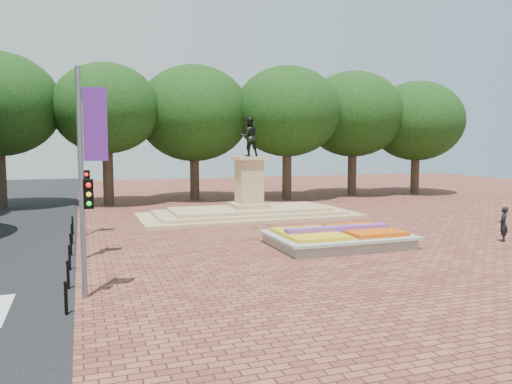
# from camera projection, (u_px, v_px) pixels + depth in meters

# --- Properties ---
(ground) EXTENTS (90.00, 90.00, 0.00)m
(ground) POSITION_uv_depth(u_px,v_px,m) (300.00, 239.00, 24.79)
(ground) COLOR brown
(ground) RESTS_ON ground
(flower_bed) EXTENTS (6.30, 4.30, 0.91)m
(flower_bed) POSITION_uv_depth(u_px,v_px,m) (338.00, 237.00, 23.21)
(flower_bed) COLOR gray
(flower_bed) RESTS_ON ground
(monument) EXTENTS (14.00, 6.00, 6.40)m
(monument) POSITION_uv_depth(u_px,v_px,m) (249.00, 203.00, 32.22)
(monument) COLOR tan
(monument) RESTS_ON ground
(tree_row_back) EXTENTS (44.80, 8.80, 10.43)m
(tree_row_back) POSITION_uv_depth(u_px,v_px,m) (237.00, 120.00, 41.82)
(tree_row_back) COLOR #36271D
(tree_row_back) RESTS_ON ground
(banner_poles) EXTENTS (0.88, 11.17, 7.00)m
(banner_poles) POSITION_uv_depth(u_px,v_px,m) (84.00, 165.00, 19.86)
(banner_poles) COLOR slate
(banner_poles) RESTS_ON ground
(bollard_row) EXTENTS (0.12, 13.12, 0.98)m
(bollard_row) POSITION_uv_depth(u_px,v_px,m) (70.00, 250.00, 19.80)
(bollard_row) COLOR black
(bollard_row) RESTS_ON ground
(pedestrian) EXTENTS (0.74, 0.72, 1.71)m
(pedestrian) POSITION_uv_depth(u_px,v_px,m) (503.00, 224.00, 24.08)
(pedestrian) COLOR black
(pedestrian) RESTS_ON ground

